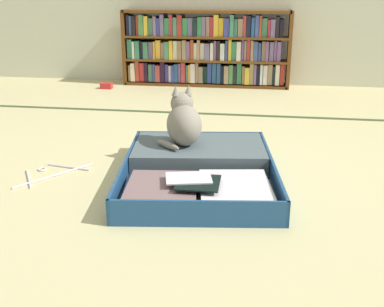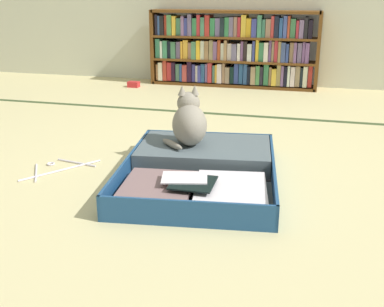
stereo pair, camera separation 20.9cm
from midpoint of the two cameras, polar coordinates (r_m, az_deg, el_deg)
ground_plane at (r=2.22m, az=-1.17°, el=-3.06°), size 10.00×10.00×0.00m
tatami_border at (r=3.36m, az=2.38°, el=4.69°), size 4.80×0.05×0.00m
bookshelf at (r=4.37m, az=0.21°, el=12.36°), size 1.51×0.22×0.67m
open_suitcase at (r=2.23m, az=-1.82°, el=-1.73°), size 0.79×0.98×0.11m
black_cat at (r=2.34m, az=-3.61°, el=3.72°), size 0.27×0.28×0.29m
clothes_hanger at (r=2.40m, az=-19.07°, el=-2.31°), size 0.30×0.36×0.01m
small_red_pouch at (r=4.35m, az=-11.61°, el=7.95°), size 0.10×0.07×0.05m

